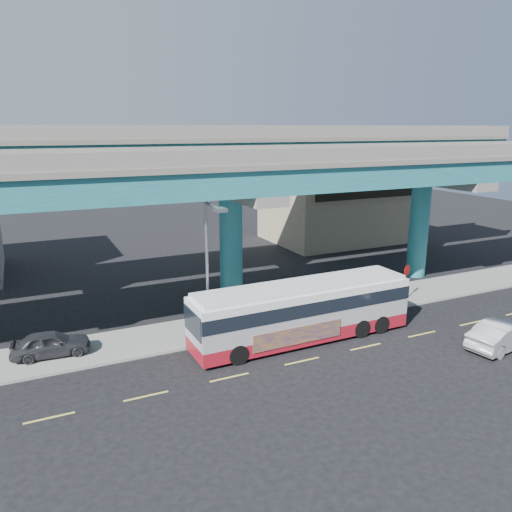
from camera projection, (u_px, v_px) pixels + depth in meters
name	position (u px, v px, depth m)	size (l,w,h in m)	color
ground	(299.00, 359.00, 25.69)	(120.00, 120.00, 0.00)	black
sidewalk	(254.00, 321.00, 30.48)	(70.00, 4.00, 0.15)	gray
lane_markings	(302.00, 361.00, 25.43)	(58.00, 0.12, 0.01)	#D8C64C
viaduct	(229.00, 167.00, 31.37)	(52.00, 12.40, 11.70)	#1F5877
building_beige	(338.00, 206.00, 52.38)	(14.00, 10.23, 7.00)	tan
transit_bus	(303.00, 309.00, 27.60)	(12.84, 2.90, 3.28)	maroon
sedan	(503.00, 334.00, 26.79)	(4.90, 2.41, 1.54)	#A3A4A8
parked_car	(51.00, 344.00, 25.56)	(3.97, 1.81, 1.32)	#2E2E33
street_lamp	(210.00, 253.00, 25.95)	(0.50, 2.55, 7.84)	gray
stop_sign	(406.00, 275.00, 33.26)	(0.73, 0.30, 2.57)	gray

